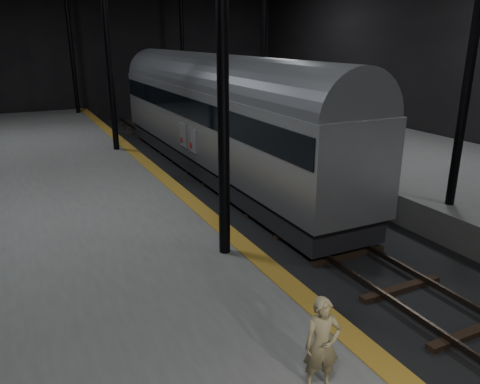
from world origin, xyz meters
TOP-DOWN VIEW (x-y plane):
  - ground at (0.00, 0.00)m, footprint 44.00×44.00m
  - platform_left at (-7.50, 0.00)m, footprint 9.00×43.80m
  - platform_right at (7.50, 0.00)m, footprint 9.00×43.80m
  - tactile_strip at (-3.25, 0.00)m, footprint 0.50×43.80m
  - track at (0.00, 0.00)m, footprint 2.40×43.00m
  - train at (-0.00, 5.35)m, footprint 2.87×19.17m
  - woman at (-4.44, -8.78)m, footprint 0.62×0.50m

SIDE VIEW (x-z plane):
  - ground at x=0.00m, z-range 0.00..0.00m
  - track at x=0.00m, z-range -0.05..0.19m
  - platform_left at x=-7.50m, z-range 0.00..1.00m
  - platform_right at x=7.50m, z-range 0.00..1.00m
  - tactile_strip at x=-3.25m, z-range 1.00..1.01m
  - woman at x=-4.44m, z-range 1.00..2.47m
  - train at x=0.00m, z-range 0.30..5.42m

